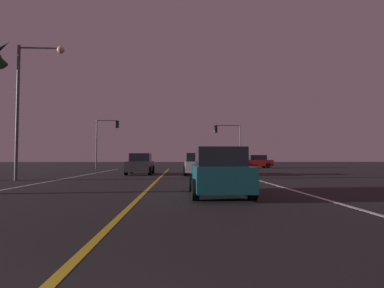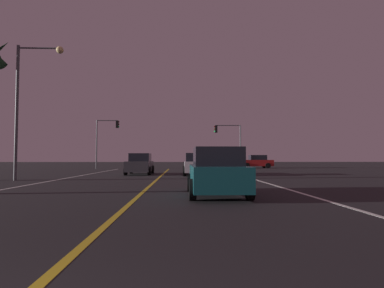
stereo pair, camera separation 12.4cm
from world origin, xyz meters
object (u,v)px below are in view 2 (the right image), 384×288
object	(u,v)px
car_lead_same_lane	(217,172)
car_oncoming	(140,164)
car_ahead_far	(196,164)
traffic_light_near_right	(228,136)
car_crossing_side	(256,162)
traffic_light_near_left	(107,133)
street_lamp_left_mid	(28,94)

from	to	relation	value
car_lead_same_lane	car_oncoming	distance (m)	14.93
car_ahead_far	traffic_light_near_right	bearing A→B (deg)	-18.44
car_ahead_far	car_oncoming	bearing A→B (deg)	75.36
car_oncoming	car_crossing_side	bearing A→B (deg)	138.73
car_ahead_far	traffic_light_near_left	distance (m)	17.43
traffic_light_near_right	traffic_light_near_left	distance (m)	14.75
car_oncoming	car_ahead_far	world-z (taller)	same
car_crossing_side	traffic_light_near_left	distance (m)	19.36
car_oncoming	traffic_light_near_left	distance (m)	14.21
car_oncoming	car_crossing_side	distance (m)	19.98
car_lead_same_lane	street_lamp_left_mid	world-z (taller)	street_lamp_left_mid
street_lamp_left_mid	traffic_light_near_left	bearing A→B (deg)	89.69
car_crossing_side	traffic_light_near_right	distance (m)	5.78
car_crossing_side	car_ahead_far	bearing A→B (deg)	61.77
traffic_light_near_left	traffic_light_near_right	bearing A→B (deg)	0.00
car_crossing_side	car_lead_same_lane	bearing A→B (deg)	73.64
car_crossing_side	street_lamp_left_mid	world-z (taller)	street_lamp_left_mid
car_crossing_side	car_ahead_far	xyz separation A→B (m)	(-8.69, -16.19, 0.00)
car_oncoming	car_crossing_side	xyz separation A→B (m)	(13.18, 15.02, 0.00)
traffic_light_near_left	street_lamp_left_mid	distance (m)	19.16
traffic_light_near_left	street_lamp_left_mid	size ratio (longest dim) A/B	0.73
car_ahead_far	street_lamp_left_mid	distance (m)	12.42
car_crossing_side	car_ahead_far	size ratio (longest dim) A/B	1.00
car_lead_same_lane	traffic_light_near_right	xyz separation A→B (m)	(4.46, 26.73, 3.19)
traffic_light_near_right	traffic_light_near_left	size ratio (longest dim) A/B	0.91
street_lamp_left_mid	car_ahead_far	bearing A→B (deg)	27.88
car_oncoming	street_lamp_left_mid	world-z (taller)	street_lamp_left_mid
car_ahead_far	car_lead_same_lane	bearing A→B (deg)	-179.49
car_oncoming	car_ahead_far	bearing A→B (deg)	75.36
car_crossing_side	car_ahead_far	distance (m)	18.38
traffic_light_near_left	street_lamp_left_mid	world-z (taller)	street_lamp_left_mid
car_lead_same_lane	traffic_light_near_right	distance (m)	27.29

